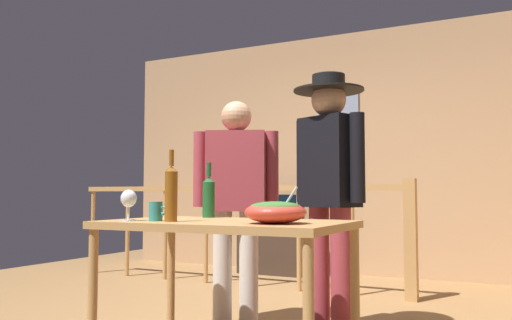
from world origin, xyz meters
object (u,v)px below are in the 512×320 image
at_px(stair_railing, 272,220).
at_px(person_standing_right, 329,179).
at_px(wine_glass, 129,200).
at_px(wine_bottle_green, 209,196).
at_px(flat_screen_tv, 279,211).
at_px(tv_console, 280,254).
at_px(salad_bowl, 276,211).
at_px(person_standing_left, 236,192).
at_px(framed_picture, 338,106).
at_px(mug_teal, 156,211).
at_px(serving_table, 226,235).
at_px(wine_bottle_amber, 171,192).

relative_size(stair_railing, person_standing_right, 2.19).
height_order(wine_glass, wine_bottle_green, wine_bottle_green).
bearing_deg(flat_screen_tv, tv_console, 90.00).
relative_size(salad_bowl, wine_glass, 1.81).
bearing_deg(person_standing_right, wine_bottle_green, 57.03).
bearing_deg(person_standing_left, wine_glass, 59.55).
distance_m(framed_picture, wine_bottle_green, 3.17).
distance_m(flat_screen_tv, mug_teal, 3.24).
bearing_deg(tv_console, wine_bottle_green, -74.88).
distance_m(flat_screen_tv, person_standing_left, 2.36).
bearing_deg(person_standing_right, person_standing_left, 23.05).
height_order(tv_console, wine_bottle_green, wine_bottle_green).
xyz_separation_m(serving_table, salad_bowl, (0.35, -0.12, 0.14)).
relative_size(framed_picture, wine_glass, 2.87).
xyz_separation_m(serving_table, mug_teal, (-0.32, -0.19, 0.13)).
distance_m(wine_bottle_green, person_standing_right, 0.77).
xyz_separation_m(serving_table, wine_glass, (-0.46, -0.24, 0.19)).
bearing_deg(person_standing_left, serving_table, 92.06).
xyz_separation_m(salad_bowl, person_standing_right, (-0.01, 0.84, 0.18)).
distance_m(tv_console, person_standing_left, 2.48).
xyz_separation_m(wine_bottle_amber, mug_teal, (-0.11, 0.01, -0.10)).
xyz_separation_m(stair_railing, mug_teal, (0.38, -2.29, 0.16)).
height_order(flat_screen_tv, wine_glass, wine_glass).
xyz_separation_m(wine_glass, person_standing_left, (0.12, 0.96, 0.04)).
bearing_deg(framed_picture, wine_bottle_green, -87.38).
xyz_separation_m(tv_console, wine_glass, (0.56, -3.25, 0.64)).
xyz_separation_m(salad_bowl, person_standing_left, (-0.69, 0.84, 0.09)).
xyz_separation_m(wine_bottle_green, person_standing_right, (0.63, 0.42, 0.10)).
bearing_deg(salad_bowl, mug_teal, -174.45).
relative_size(wine_glass, person_standing_left, 0.11).
distance_m(stair_railing, person_standing_left, 1.45).
bearing_deg(salad_bowl, serving_table, 160.45).
xyz_separation_m(framed_picture, wine_glass, (-0.03, -3.54, -1.03)).
relative_size(wine_bottle_amber, mug_teal, 3.45).
bearing_deg(serving_table, wine_bottle_green, 134.70).
relative_size(wine_glass, mug_teal, 1.54).
distance_m(wine_glass, person_standing_right, 1.26).
bearing_deg(stair_railing, wine_bottle_green, -77.21).
bearing_deg(wine_glass, mug_teal, 20.75).
bearing_deg(tv_console, serving_table, -71.18).
bearing_deg(mug_teal, tv_console, 102.43).
bearing_deg(flat_screen_tv, wine_glass, -80.09).
bearing_deg(serving_table, tv_console, 108.82).
distance_m(stair_railing, person_standing_right, 1.76).
relative_size(tv_console, serving_table, 0.70).
bearing_deg(wine_bottle_green, mug_teal, -93.29).
xyz_separation_m(stair_railing, person_standing_right, (1.04, -1.38, 0.34)).
distance_m(tv_console, mug_teal, 3.32).
height_order(wine_glass, person_standing_right, person_standing_right).
bearing_deg(serving_table, person_standing_left, 115.11).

